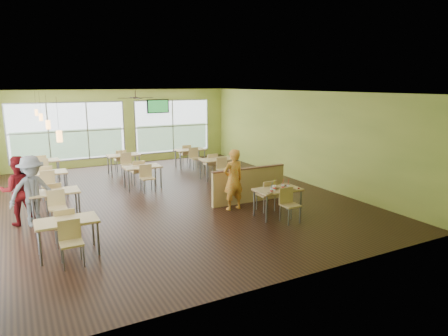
# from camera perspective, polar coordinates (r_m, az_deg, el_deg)

# --- Properties ---
(room) EXTENTS (12.00, 12.04, 3.20)m
(room) POSITION_cam_1_polar(r_m,az_deg,el_deg) (12.08, -8.40, 3.06)
(room) COLOR black
(room) RESTS_ON ground
(window_bays) EXTENTS (9.24, 10.24, 2.38)m
(window_bays) POSITION_cam_1_polar(r_m,az_deg,el_deg) (14.53, -22.46, 3.29)
(window_bays) COLOR white
(window_bays) RESTS_ON room
(main_table) EXTENTS (1.22, 1.52, 0.87)m
(main_table) POSITION_cam_1_polar(r_m,az_deg,el_deg) (10.58, 7.68, -3.57)
(main_table) COLOR tan
(main_table) RESTS_ON floor
(half_wall_divider) EXTENTS (2.40, 0.14, 1.04)m
(half_wall_divider) POSITION_cam_1_polar(r_m,az_deg,el_deg) (11.77, 3.56, -2.42)
(half_wall_divider) COLOR tan
(half_wall_divider) RESTS_ON floor
(dining_tables) EXTENTS (6.92, 8.72, 0.87)m
(dining_tables) POSITION_cam_1_polar(r_m,az_deg,el_deg) (13.59, -14.88, -0.37)
(dining_tables) COLOR tan
(dining_tables) RESTS_ON floor
(pendant_lights) EXTENTS (0.11, 7.31, 0.86)m
(pendant_lights) POSITION_cam_1_polar(r_m,az_deg,el_deg) (12.00, -24.28, 6.18)
(pendant_lights) COLOR #2D2119
(pendant_lights) RESTS_ON ceiling
(ceiling_fan) EXTENTS (1.25, 1.25, 0.29)m
(ceiling_fan) POSITION_cam_1_polar(r_m,az_deg,el_deg) (14.81, -12.53, 9.78)
(ceiling_fan) COLOR #2D2119
(ceiling_fan) RESTS_ON ceiling
(tv_backwall) EXTENTS (1.00, 0.07, 0.60)m
(tv_backwall) POSITION_cam_1_polar(r_m,az_deg,el_deg) (18.13, -9.42, 8.69)
(tv_backwall) COLOR black
(tv_backwall) RESTS_ON wall_back
(man_plaid) EXTENTS (0.65, 0.45, 1.70)m
(man_plaid) POSITION_cam_1_polar(r_m,az_deg,el_deg) (10.99, 1.34, -1.68)
(man_plaid) COLOR orange
(man_plaid) RESTS_ON floor
(patron_maroon) EXTENTS (0.87, 0.69, 1.73)m
(patron_maroon) POSITION_cam_1_polar(r_m,az_deg,el_deg) (11.06, -27.28, -2.88)
(patron_maroon) COLOR #5C0C0E
(patron_maroon) RESTS_ON floor
(patron_grey) EXTENTS (1.28, 0.98, 1.75)m
(patron_grey) POSITION_cam_1_polar(r_m,az_deg,el_deg) (10.82, -25.68, -2.98)
(patron_grey) COLOR slate
(patron_grey) RESTS_ON floor
(cup_blue) EXTENTS (0.08, 0.08, 0.30)m
(cup_blue) POSITION_cam_1_polar(r_m,az_deg,el_deg) (10.13, 6.81, -3.20)
(cup_blue) COLOR white
(cup_blue) RESTS_ON main_table
(cup_yellow) EXTENTS (0.09, 0.09, 0.34)m
(cup_yellow) POSITION_cam_1_polar(r_m,az_deg,el_deg) (10.38, 7.20, -2.79)
(cup_yellow) COLOR white
(cup_yellow) RESTS_ON main_table
(cup_red_near) EXTENTS (0.08, 0.08, 0.30)m
(cup_red_near) POSITION_cam_1_polar(r_m,az_deg,el_deg) (10.54, 8.42, -2.64)
(cup_red_near) COLOR white
(cup_red_near) RESTS_ON main_table
(cup_red_far) EXTENTS (0.08, 0.08, 0.30)m
(cup_red_far) POSITION_cam_1_polar(r_m,az_deg,el_deg) (10.53, 9.14, -2.68)
(cup_red_far) COLOR white
(cup_red_far) RESTS_ON main_table
(food_basket) EXTENTS (0.25, 0.25, 0.06)m
(food_basket) POSITION_cam_1_polar(r_m,az_deg,el_deg) (10.86, 8.77, -2.37)
(food_basket) COLOR black
(food_basket) RESTS_ON main_table
(ketchup_cup) EXTENTS (0.06, 0.06, 0.02)m
(ketchup_cup) POSITION_cam_1_polar(r_m,az_deg,el_deg) (10.63, 10.62, -2.87)
(ketchup_cup) COLOR maroon
(ketchup_cup) RESTS_ON main_table
(wrapper_left) EXTENTS (0.16, 0.15, 0.04)m
(wrapper_left) POSITION_cam_1_polar(r_m,az_deg,el_deg) (10.06, 6.62, -3.55)
(wrapper_left) COLOR #A1844E
(wrapper_left) RESTS_ON main_table
(wrapper_mid) EXTENTS (0.26, 0.25, 0.06)m
(wrapper_mid) POSITION_cam_1_polar(r_m,az_deg,el_deg) (10.54, 7.43, -2.80)
(wrapper_mid) COLOR #A1844E
(wrapper_mid) RESTS_ON main_table
(wrapper_right) EXTENTS (0.17, 0.16, 0.03)m
(wrapper_right) POSITION_cam_1_polar(r_m,az_deg,el_deg) (10.48, 9.95, -3.02)
(wrapper_right) COLOR #A1844E
(wrapper_right) RESTS_ON main_table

